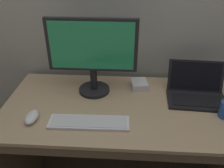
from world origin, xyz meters
TOP-DOWN VIEW (x-y plane):
  - desk at (0.00, -0.01)m, footprint 1.43×0.70m
  - laptop_black at (0.42, 0.10)m, footprint 0.36×0.29m
  - external_monitor at (-0.20, 0.13)m, footprint 0.52×0.19m
  - wired_keyboard at (-0.19, -0.18)m, footprint 0.42×0.12m
  - computer_mouse at (-0.50, -0.17)m, footprint 0.07×0.12m
  - external_drive_box at (0.08, 0.20)m, footprint 0.12×0.13m

SIDE VIEW (x-z plane):
  - desk at x=0.00m, z-range 0.12..0.87m
  - wired_keyboard at x=-0.19m, z-range 0.76..0.77m
  - computer_mouse at x=-0.50m, z-range 0.76..0.79m
  - external_drive_box at x=0.08m, z-range 0.76..0.80m
  - laptop_black at x=0.42m, z-range 0.70..0.90m
  - external_monitor at x=-0.20m, z-range 0.79..1.26m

